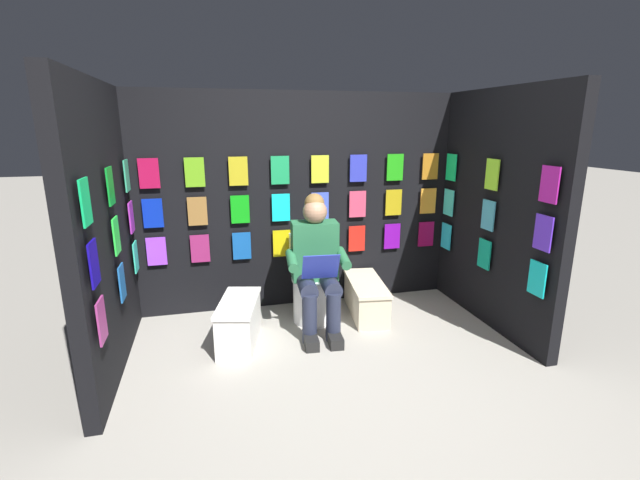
# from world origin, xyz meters

# --- Properties ---
(ground_plane) EXTENTS (30.00, 30.00, 0.00)m
(ground_plane) POSITION_xyz_m (0.00, 0.00, 0.00)
(ground_plane) COLOR #9E998E
(display_wall_back) EXTENTS (3.17, 0.14, 2.07)m
(display_wall_back) POSITION_xyz_m (0.00, -1.71, 1.03)
(display_wall_back) COLOR black
(display_wall_back) RESTS_ON ground
(display_wall_left) EXTENTS (0.14, 1.67, 2.07)m
(display_wall_left) POSITION_xyz_m (-1.58, -0.83, 1.03)
(display_wall_left) COLOR black
(display_wall_left) RESTS_ON ground
(display_wall_right) EXTENTS (0.14, 1.67, 2.07)m
(display_wall_right) POSITION_xyz_m (1.58, -0.83, 1.03)
(display_wall_right) COLOR black
(display_wall_right) RESTS_ON ground
(toilet) EXTENTS (0.42, 0.57, 0.77)m
(toilet) POSITION_xyz_m (-0.04, -1.29, 0.33)
(toilet) COLOR white
(toilet) RESTS_ON ground
(person_reading) EXTENTS (0.55, 0.71, 1.19)m
(person_reading) POSITION_xyz_m (-0.02, -1.07, 0.60)
(person_reading) COLOR #286B42
(person_reading) RESTS_ON ground
(comic_longbox_near) EXTENTS (0.41, 0.83, 0.32)m
(comic_longbox_near) POSITION_xyz_m (-0.55, -1.25, 0.16)
(comic_longbox_near) COLOR beige
(comic_longbox_near) RESTS_ON ground
(comic_longbox_far) EXTENTS (0.44, 0.70, 0.38)m
(comic_longbox_far) POSITION_xyz_m (0.67, -0.93, 0.19)
(comic_longbox_far) COLOR white
(comic_longbox_far) RESTS_ON ground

